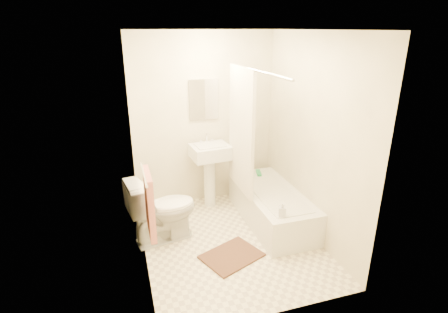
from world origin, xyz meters
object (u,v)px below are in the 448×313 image
object	(u,v)px
sink	(210,173)
soap_bottle	(282,210)
bathtub	(271,206)
toilet	(163,210)
bath_mat	(232,256)

from	to	relation	value
sink	soap_bottle	bearing A→B (deg)	-74.39
sink	bathtub	size ratio (longest dim) A/B	0.65
toilet	bath_mat	world-z (taller)	toilet
toilet	soap_bottle	world-z (taller)	toilet
toilet	soap_bottle	xyz separation A→B (m)	(1.25, -0.62, 0.12)
toilet	bath_mat	size ratio (longest dim) A/B	1.30
sink	soap_bottle	size ratio (longest dim) A/B	5.78
soap_bottle	toilet	bearing A→B (deg)	153.83
sink	bath_mat	xyz separation A→B (m)	(-0.09, -1.25, -0.49)
sink	bathtub	xyz separation A→B (m)	(0.65, -0.65, -0.28)
toilet	sink	size ratio (longest dim) A/B	0.81
sink	bath_mat	bearing A→B (deg)	-99.69
soap_bottle	bathtub	bearing A→B (deg)	75.39
toilet	sink	world-z (taller)	sink
sink	bath_mat	world-z (taller)	sink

